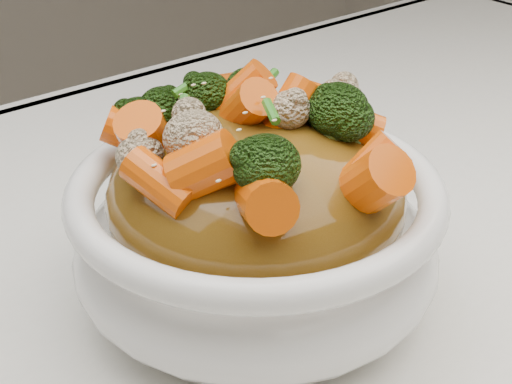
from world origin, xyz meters
TOP-DOWN VIEW (x-y plane):
  - tablecloth at (0.00, 0.00)m, footprint 1.20×0.80m
  - bowl at (-0.05, 0.03)m, footprint 0.23×0.23m
  - sauce_base at (-0.05, 0.03)m, footprint 0.18×0.18m
  - carrots at (-0.05, 0.03)m, footprint 0.18×0.18m
  - broccoli at (-0.05, 0.03)m, footprint 0.18×0.18m
  - cauliflower at (-0.05, 0.03)m, footprint 0.18×0.18m
  - scallions at (-0.05, 0.03)m, footprint 0.14×0.14m
  - sesame_seeds at (-0.05, 0.03)m, footprint 0.17×0.17m

SIDE VIEW (x-z plane):
  - tablecloth at x=0.00m, z-range 0.71..0.75m
  - bowl at x=-0.05m, z-range 0.75..0.83m
  - sauce_base at x=-0.05m, z-range 0.77..0.87m
  - cauliflower at x=-0.05m, z-range 0.86..0.90m
  - broccoli at x=-0.05m, z-range 0.86..0.90m
  - carrots at x=-0.05m, z-range 0.86..0.91m
  - scallions at x=-0.05m, z-range 0.87..0.89m
  - sesame_seeds at x=-0.05m, z-range 0.88..0.89m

